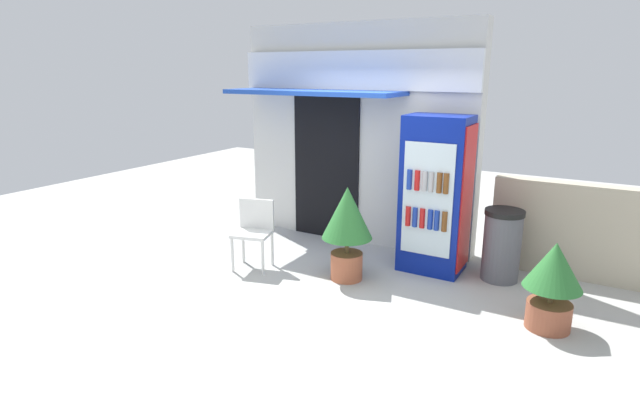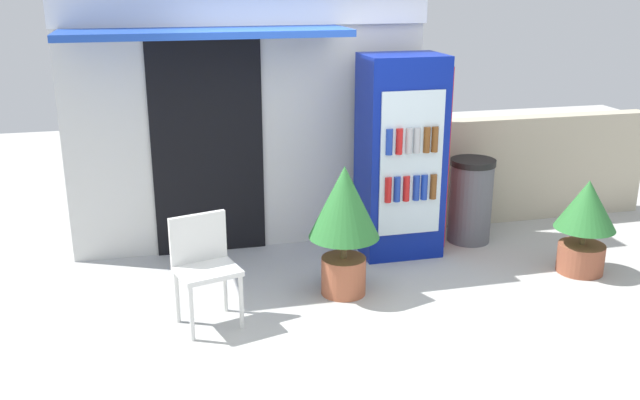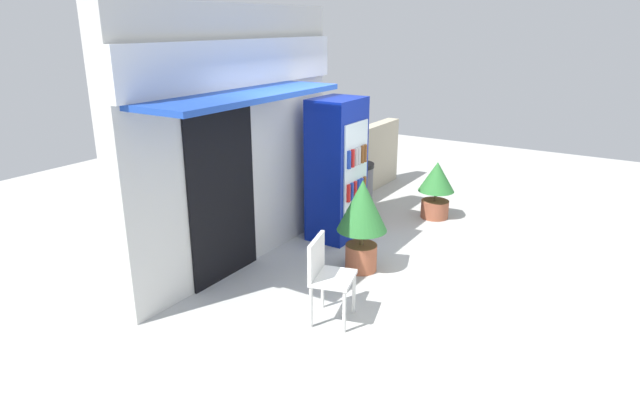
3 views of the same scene
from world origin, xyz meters
name	(u,v)px [view 2 (image 2 of 3)]	position (x,y,z in m)	size (l,w,h in m)	color
ground	(352,307)	(0.00, 0.00, 0.00)	(16.00, 16.00, 0.00)	#B2B2AD
storefront_building	(245,88)	(-0.61, 1.69, 1.60)	(3.52, 1.09, 3.11)	silver
drink_cooler	(401,157)	(0.80, 1.10, 0.98)	(0.78, 0.64, 1.96)	navy
plastic_chair	(204,260)	(-1.21, 0.04, 0.53)	(0.55, 0.50, 0.88)	silver
potted_plant_near_shop	(344,215)	(0.00, 0.28, 0.72)	(0.61, 0.61, 1.15)	#AD5B3D
potted_plant_curbside	(585,219)	(2.28, 0.20, 0.52)	(0.55, 0.55, 0.89)	#995138
trash_bin	(471,200)	(1.62, 1.20, 0.44)	(0.46, 0.46, 0.88)	#595960
stone_boundary_wall	(537,167)	(2.69, 1.73, 0.59)	(2.58, 0.22, 1.17)	#B7AD93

